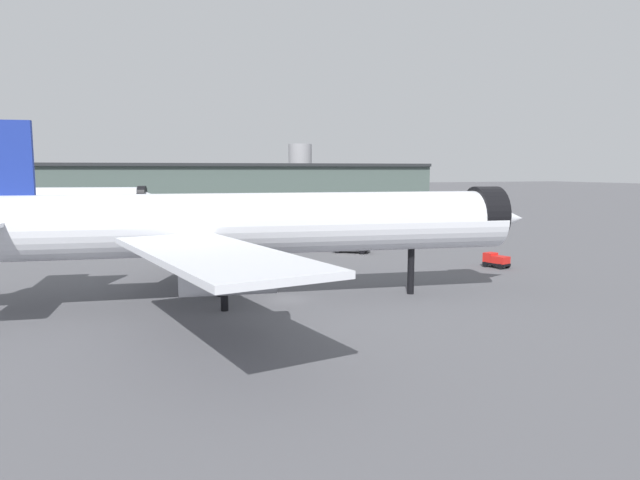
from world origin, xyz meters
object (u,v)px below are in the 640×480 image
at_px(airliner_near_gate, 245,225).
at_px(service_truck_front, 352,242).
at_px(airliner_far_taxiway, 60,196).
at_px(baggage_tug_wing, 496,260).

relative_size(airliner_near_gate, service_truck_front, 10.20).
height_order(airliner_far_taxiway, baggage_tug_wing, airliner_far_taxiway).
bearing_deg(airliner_far_taxiway, airliner_near_gate, -63.86).
height_order(airliner_near_gate, airliner_far_taxiway, airliner_near_gate).
bearing_deg(service_truck_front, airliner_near_gate, 87.50).
relative_size(service_truck_front, baggage_tug_wing, 1.63).
height_order(service_truck_front, baggage_tug_wing, service_truck_front).
xyz_separation_m(service_truck_front, baggage_tug_wing, (11.94, -18.90, -0.62)).
height_order(airliner_near_gate, service_truck_front, airliner_near_gate).
xyz_separation_m(airliner_near_gate, service_truck_front, (23.04, 26.60, -5.83)).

